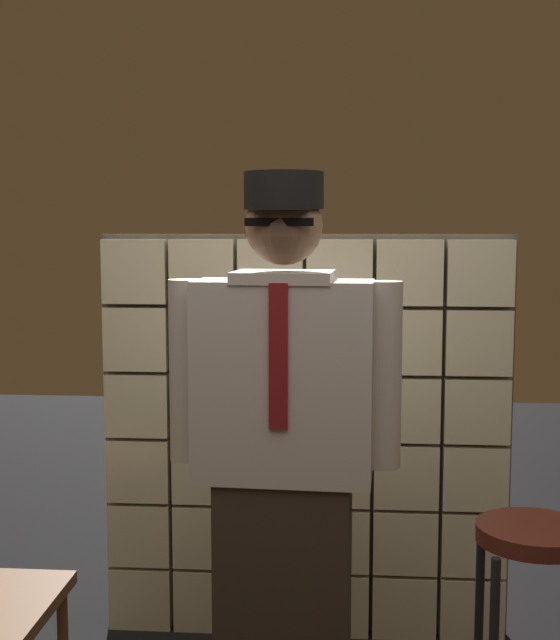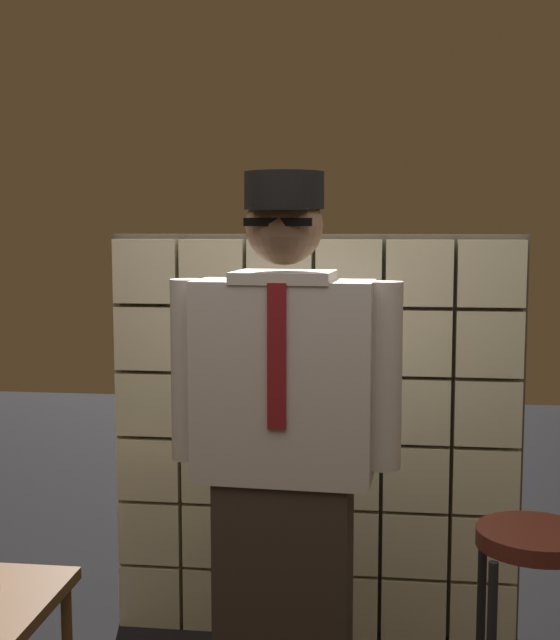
# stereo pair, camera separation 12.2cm
# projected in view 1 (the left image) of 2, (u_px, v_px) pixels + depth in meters

# --- Properties ---
(glass_block_wall) EXTENTS (1.65, 0.10, 1.65)m
(glass_block_wall) POSITION_uv_depth(u_px,v_px,m) (305.00, 440.00, 3.46)
(glass_block_wall) COLOR beige
(glass_block_wall) RESTS_ON ground
(standing_person) EXTENTS (0.73, 0.32, 1.82)m
(standing_person) POSITION_uv_depth(u_px,v_px,m) (284.00, 455.00, 2.68)
(standing_person) COLOR #382D23
(standing_person) RESTS_ON ground
(bar_stool) EXTENTS (0.34, 0.34, 0.79)m
(bar_stool) POSITION_uv_depth(u_px,v_px,m) (533.00, 592.00, 2.54)
(bar_stool) COLOR #592319
(bar_stool) RESTS_ON ground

